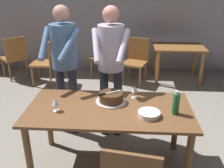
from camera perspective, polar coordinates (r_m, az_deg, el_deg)
The scene contains 16 objects.
ground_plane at distance 3.08m, azimuth -0.58°, elevation -17.77°, with size 14.00×14.00×0.00m, color gray.
back_wall at distance 5.74m, azimuth 1.94°, elevation 16.46°, with size 10.00×0.12×2.70m, color #ADA8B2.
main_dining_table at distance 2.70m, azimuth -0.63°, elevation -7.39°, with size 1.72×0.84×0.75m.
cake_on_platter at distance 2.74m, azimuth -0.20°, elevation -3.13°, with size 0.34×0.34×0.11m.
cake_knife at distance 2.69m, azimuth -1.57°, elevation -2.19°, with size 0.24×0.16×0.02m.
plate_stack at distance 2.51m, azimuth 8.42°, elevation -6.74°, with size 0.22×0.22×0.05m.
wine_glass_near at distance 2.60m, azimuth -12.71°, elevation -3.99°, with size 0.08×0.08×0.14m.
wine_glass_far at distance 2.83m, azimuth 5.16°, elevation -1.23°, with size 0.08×0.08×0.14m.
water_bottle at distance 2.56m, azimuth 14.31°, elevation -4.30°, with size 0.07×0.07×0.25m.
person_cutting_cake at distance 3.10m, azimuth -0.25°, elevation 5.51°, with size 0.47×0.55×1.72m.
person_standing_beside at distance 3.22m, azimuth -10.79°, elevation 5.78°, with size 0.46×0.57×1.72m.
background_table at distance 5.30m, azimuth 14.77°, elevation 6.62°, with size 1.00×0.70×0.74m.
background_chair_0 at distance 5.16m, azimuth -14.59°, elevation 5.20°, with size 0.44×0.44×0.90m.
background_chair_1 at distance 5.67m, azimuth -21.25°, elevation 5.95°, with size 0.62×0.62×0.90m.
background_chair_2 at distance 5.10m, azimuth 5.44°, elevation 5.63°, with size 0.57×0.57×0.90m.
background_chair_3 at distance 5.33m, azimuth -1.40°, elevation 6.51°, with size 0.60×0.60×0.90m.
Camera 1 is at (0.18, -2.32, 2.01)m, focal length 40.30 mm.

